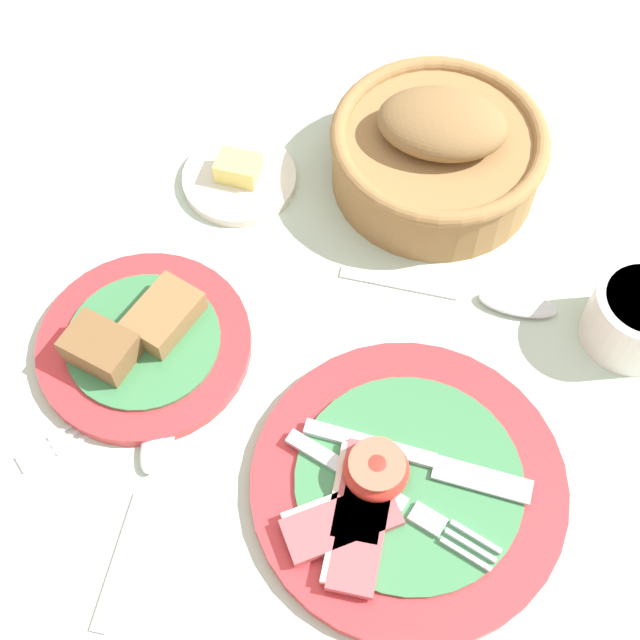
# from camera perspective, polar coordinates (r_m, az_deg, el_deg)

# --- Properties ---
(ground_plane) EXTENTS (3.00, 3.00, 0.00)m
(ground_plane) POSITION_cam_1_polar(r_m,az_deg,el_deg) (0.74, 0.33, -6.17)
(ground_plane) COLOR #B7CCB7
(breakfast_plate) EXTENTS (0.25, 0.25, 0.04)m
(breakfast_plate) POSITION_cam_1_polar(r_m,az_deg,el_deg) (0.71, 5.21, -10.49)
(breakfast_plate) COLOR red
(breakfast_plate) RESTS_ON ground_plane
(bread_plate) EXTENTS (0.18, 0.18, 0.04)m
(bread_plate) POSITION_cam_1_polar(r_m,az_deg,el_deg) (0.78, -11.33, -1.36)
(bread_plate) COLOR red
(bread_plate) RESTS_ON ground_plane
(sugar_cup) EXTENTS (0.08, 0.08, 0.06)m
(sugar_cup) POSITION_cam_1_polar(r_m,az_deg,el_deg) (0.80, 19.65, 0.26)
(sugar_cup) COLOR white
(sugar_cup) RESTS_ON ground_plane
(bread_basket) EXTENTS (0.20, 0.20, 0.10)m
(bread_basket) POSITION_cam_1_polar(r_m,az_deg,el_deg) (0.85, 7.54, 10.70)
(bread_basket) COLOR olive
(bread_basket) RESTS_ON ground_plane
(butter_dish) EXTENTS (0.11, 0.11, 0.03)m
(butter_dish) POSITION_cam_1_polar(r_m,az_deg,el_deg) (0.87, -5.19, 9.11)
(butter_dish) COLOR silver
(butter_dish) RESTS_ON ground_plane
(teaspoon_by_saucer) EXTENTS (0.07, 0.19, 0.01)m
(teaspoon_by_saucer) POSITION_cam_1_polar(r_m,az_deg,el_deg) (0.73, -10.83, -9.13)
(teaspoon_by_saucer) COLOR silver
(teaspoon_by_saucer) RESTS_ON ground_plane
(teaspoon_near_cup) EXTENTS (0.19, 0.06, 0.01)m
(teaspoon_near_cup) POSITION_cam_1_polar(r_m,az_deg,el_deg) (0.80, 10.63, 1.38)
(teaspoon_near_cup) COLOR silver
(teaspoon_near_cup) RESTS_ON ground_plane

